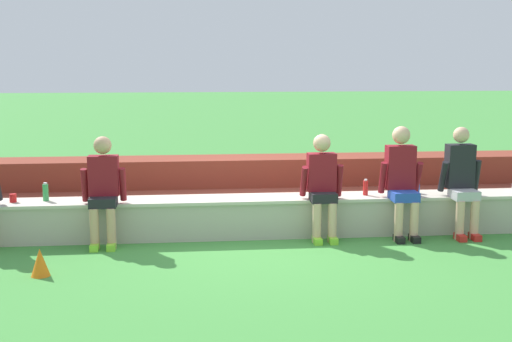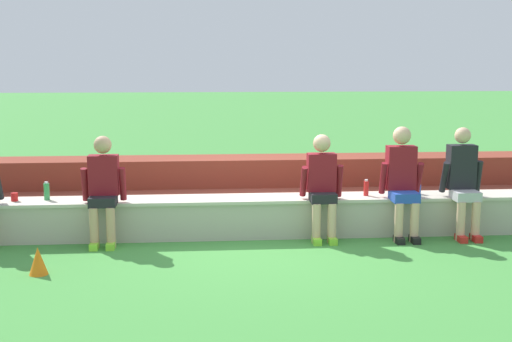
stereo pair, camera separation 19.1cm
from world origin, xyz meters
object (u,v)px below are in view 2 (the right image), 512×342
Objects in this scene: plastic_cup_left_end at (14,197)px; person_far_right at (463,179)px; person_right_of_center at (403,178)px; water_bottle_mid_left at (47,191)px; sports_cone at (38,261)px; water_bottle_near_left at (366,188)px; person_left_of_center at (103,187)px; person_center at (322,183)px; plastic_cup_right_end at (418,190)px.

person_far_right is at bearing -2.45° from plastic_cup_left_end.
water_bottle_mid_left is (-4.53, 0.29, -0.15)m from person_right_of_center.
person_right_of_center is 0.80m from person_far_right.
water_bottle_mid_left is 0.78× the size of sports_cone.
water_bottle_near_left is 0.71× the size of sports_cone.
water_bottle_mid_left is at bearing 157.19° from person_left_of_center.
water_bottle_mid_left is (-4.12, 0.05, 0.01)m from water_bottle_near_left.
person_far_right is at bearing -11.22° from water_bottle_near_left.
plastic_cup_right_end is at bearing 12.73° from person_center.
person_right_of_center is (1.04, 0.02, 0.05)m from person_center.
person_right_of_center reaches higher than water_bottle_mid_left.
plastic_cup_right_end is 4.87m from sports_cone.
person_far_right is at bearing 0.52° from person_center.
person_right_of_center is at bearing -30.23° from water_bottle_near_left.
person_left_of_center is at bearing -179.66° from person_far_right.
person_left_of_center is 1.19m from plastic_cup_left_end.
water_bottle_mid_left is at bearing 176.32° from person_right_of_center.
person_far_right is 1.24m from water_bottle_near_left.
water_bottle_near_left is (0.63, 0.26, -0.12)m from person_center.
water_bottle_mid_left is 1.92× the size of plastic_cup_right_end.
person_center is 5.72× the size of water_bottle_mid_left.
plastic_cup_left_end is at bearing 177.16° from person_right_of_center.
person_center is at bearing -179.04° from person_right_of_center.
sports_cone is (0.22, -1.50, -0.47)m from water_bottle_mid_left.
water_bottle_mid_left is at bearing 179.28° from water_bottle_near_left.
person_center is 3.89m from plastic_cup_left_end.
plastic_cup_right_end is at bearing 150.23° from person_far_right.
water_bottle_near_left is 2.02× the size of plastic_cup_left_end.
person_far_right is at bearing -29.77° from plastic_cup_right_end.
person_left_of_center is 11.03× the size of plastic_cup_right_end.
sports_cone is (-3.90, -1.45, -0.46)m from water_bottle_near_left.
person_far_right reaches higher than person_left_of_center.
plastic_cup_left_end is (-5.72, 0.24, -0.19)m from person_far_right.
person_right_of_center is 6.10× the size of water_bottle_mid_left.
water_bottle_mid_left reaches higher than sports_cone.
person_far_right is at bearing 0.34° from person_left_of_center.
water_bottle_near_left is (-0.41, 0.24, -0.16)m from person_right_of_center.
person_right_of_center is at bearing -136.42° from plastic_cup_right_end.
person_left_of_center reaches higher than plastic_cup_right_end.
water_bottle_near_left is at bearing -176.30° from plastic_cup_right_end.
person_left_of_center is 2.73m from person_center.
person_center is 0.69m from water_bottle_near_left.
plastic_cup_left_end is (-3.88, 0.26, -0.17)m from person_center.
plastic_cup_left_end is (-4.51, 0.00, -0.05)m from water_bottle_near_left.
water_bottle_near_left is 0.71m from plastic_cup_right_end.
water_bottle_near_left is 1.75× the size of plastic_cup_right_end.
person_left_of_center is at bearing -175.60° from plastic_cup_right_end.
person_right_of_center is 11.71× the size of plastic_cup_right_end.
person_right_of_center is (3.77, 0.03, 0.05)m from person_left_of_center.
person_far_right reaches higher than water_bottle_near_left.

